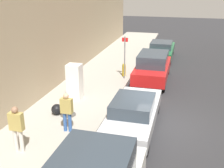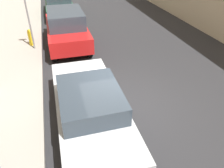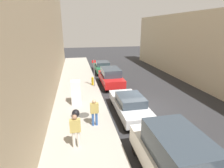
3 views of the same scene
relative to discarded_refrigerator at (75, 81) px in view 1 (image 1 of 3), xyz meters
The scene contains 12 objects.
ground_plane 4.94m from the discarded_refrigerator, 17.93° to the right, with size 80.00×80.00×0.00m, color #28282B.
sidewalk_slab 1.79m from the discarded_refrigerator, 82.10° to the right, with size 3.73×44.00×0.16m, color #9E998E.
discarded_refrigerator is the anchor object (origin of this frame).
manhole_cover 2.14m from the discarded_refrigerator, 77.85° to the right, with size 0.70×0.70×0.02m, color #47443F.
street_sign_post 4.12m from the discarded_refrigerator, 64.73° to the left, with size 0.36×0.07×2.59m.
fire_hydrant 4.48m from the discarded_refrigerator, 68.81° to the left, with size 0.22×0.22×0.81m.
trash_bag 2.09m from the discarded_refrigerator, 92.48° to the right, with size 0.48×0.48×0.48m, color black.
pedestrian_walking_far 4.99m from the discarded_refrigerator, 90.97° to the right, with size 0.49×0.23×1.70m.
pedestrian_standing_near 3.39m from the discarded_refrigerator, 73.18° to the right, with size 0.46×0.22×1.61m.
parked_sedan_silver 4.02m from the discarded_refrigerator, 31.90° to the right, with size 1.79×4.77×1.41m.
parked_suv_red 5.33m from the discarded_refrigerator, 50.32° to the left, with size 1.89×4.50×1.75m.
parked_sedan_green 10.26m from the discarded_refrigerator, 70.61° to the left, with size 1.83×4.72×1.40m.
Camera 1 is at (0.61, -10.84, 5.74)m, focal length 45.00 mm.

